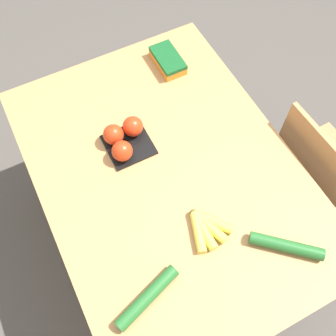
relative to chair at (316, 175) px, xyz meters
The scene contains 8 objects.
ground_plane 0.86m from the chair, 106.01° to the right, with size 12.00×12.00×0.00m, color #4C4742.
dining_table 0.74m from the chair, 106.01° to the right, with size 1.36×0.97×0.77m.
chair is the anchor object (origin of this frame).
banana_bunch 0.75m from the chair, 83.87° to the right, with size 0.16×0.17×0.04m.
tomato_pack 0.94m from the chair, 116.32° to the right, with size 0.18×0.18×0.09m.
carrot_bag 0.88m from the chair, 147.66° to the right, with size 0.18×0.10×0.05m.
cucumber_near 0.62m from the chair, 60.42° to the right, with size 0.20×0.22×0.04m.
cucumber_far 1.04m from the chair, 78.55° to the right, with size 0.12×0.26×0.04m.
Camera 1 is at (0.63, -0.33, 2.12)m, focal length 42.00 mm.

